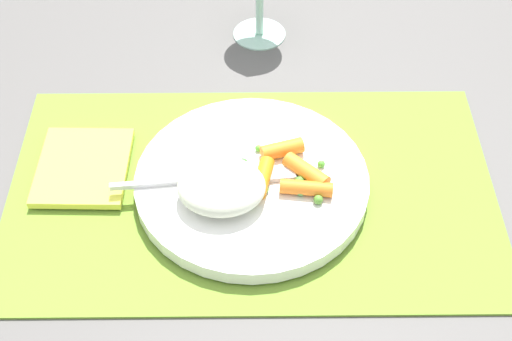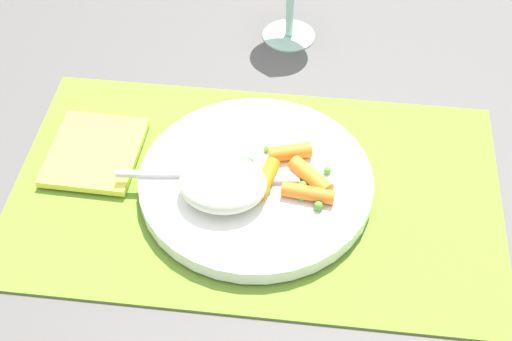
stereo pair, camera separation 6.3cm
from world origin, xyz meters
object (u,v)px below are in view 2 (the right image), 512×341
rice_mound (223,184)px  napkin (95,152)px  plate (256,182)px  carrot_portion (295,175)px  fork (227,175)px

rice_mound → napkin: bearing=159.8°
plate → rice_mound: size_ratio=2.76×
rice_mound → carrot_portion: 0.08m
fork → napkin: size_ratio=1.72×
plate → fork: bearing=-174.0°
plate → napkin: size_ratio=2.20×
rice_mound → napkin: size_ratio=0.80×
rice_mound → napkin: rice_mound is taller
carrot_portion → napkin: size_ratio=0.76×
plate → rice_mound: rice_mound is taller
plate → napkin: plate is taller
rice_mound → fork: (0.00, 0.02, -0.01)m
carrot_portion → fork: 0.07m
plate → carrot_portion: carrot_portion is taller
carrot_portion → napkin: bearing=172.8°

